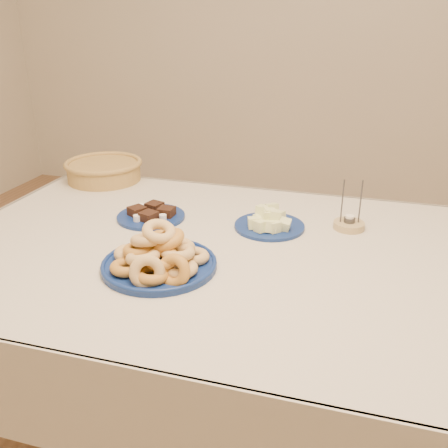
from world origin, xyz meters
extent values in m
plane|color=brown|center=(0.00, 0.00, 0.00)|extent=(5.00, 5.00, 0.00)
cube|color=beige|center=(0.00, 2.50, 1.35)|extent=(5.00, 0.02, 2.70)
cylinder|color=brown|center=(-0.70, 0.40, 0.36)|extent=(0.06, 0.06, 0.72)
cube|color=beige|center=(0.00, 0.00, 0.74)|extent=(1.70, 1.10, 0.02)
cube|color=beige|center=(0.00, 0.55, 0.61)|extent=(1.70, 0.01, 0.28)
cube|color=beige|center=(0.00, -0.55, 0.61)|extent=(1.70, 0.01, 0.28)
cylinder|color=navy|center=(-0.15, -0.16, 0.76)|extent=(0.38, 0.38, 0.02)
torus|color=navy|center=(-0.15, -0.16, 0.77)|extent=(0.38, 0.38, 0.01)
torus|color=tan|center=(-0.06, -0.12, 0.78)|extent=(0.12, 0.13, 0.03)
torus|color=#A06824|center=(-0.13, -0.08, 0.78)|extent=(0.12, 0.12, 0.03)
torus|color=#A06824|center=(-0.20, -0.09, 0.78)|extent=(0.11, 0.12, 0.03)
torus|color=tan|center=(-0.23, -0.16, 0.78)|extent=(0.10, 0.09, 0.04)
torus|color=#A06824|center=(-0.20, -0.23, 0.78)|extent=(0.10, 0.11, 0.03)
torus|color=#A06824|center=(-0.13, -0.25, 0.78)|extent=(0.13, 0.13, 0.03)
torus|color=tan|center=(-0.07, -0.20, 0.78)|extent=(0.10, 0.10, 0.03)
torus|color=tan|center=(-0.11, -0.12, 0.81)|extent=(0.13, 0.13, 0.05)
torus|color=#A06824|center=(-0.15, -0.11, 0.81)|extent=(0.09, 0.09, 0.05)
torus|color=tan|center=(-0.19, -0.13, 0.81)|extent=(0.10, 0.11, 0.04)
torus|color=#A06824|center=(-0.19, -0.18, 0.81)|extent=(0.12, 0.12, 0.04)
torus|color=tan|center=(-0.17, -0.22, 0.81)|extent=(0.13, 0.13, 0.05)
torus|color=#A06824|center=(-0.12, -0.21, 0.81)|extent=(0.10, 0.11, 0.04)
torus|color=tan|center=(-0.09, -0.17, 0.81)|extent=(0.12, 0.12, 0.04)
torus|color=#A06824|center=(-0.12, -0.15, 0.83)|extent=(0.12, 0.12, 0.06)
torus|color=tan|center=(-0.17, -0.17, 0.83)|extent=(0.12, 0.12, 0.05)
torus|color=tan|center=(-0.14, -0.16, 0.86)|extent=(0.13, 0.13, 0.05)
torus|color=tan|center=(-0.13, -0.27, 0.79)|extent=(0.10, 0.09, 0.09)
torus|color=#A06824|center=(-0.07, -0.24, 0.79)|extent=(0.10, 0.07, 0.09)
cylinder|color=navy|center=(0.08, 0.19, 0.76)|extent=(0.24, 0.24, 0.01)
cube|color=#DFEF97|center=(0.10, 0.14, 0.78)|extent=(0.05, 0.05, 0.03)
cube|color=#DFEF97|center=(0.10, 0.16, 0.80)|extent=(0.05, 0.05, 0.04)
cube|color=#DFEF97|center=(0.06, 0.13, 0.78)|extent=(0.05, 0.05, 0.04)
cube|color=#DFEF97|center=(0.08, 0.16, 0.80)|extent=(0.04, 0.05, 0.04)
cube|color=#DFEF97|center=(0.11, 0.16, 0.78)|extent=(0.05, 0.05, 0.05)
cube|color=#DFEF97|center=(0.09, 0.13, 0.78)|extent=(0.04, 0.04, 0.04)
cube|color=#DFEF97|center=(0.08, 0.17, 0.80)|extent=(0.05, 0.05, 0.04)
cube|color=#DFEF97|center=(0.08, 0.21, 0.80)|extent=(0.05, 0.05, 0.04)
cube|color=#DFEF97|center=(0.10, 0.22, 0.78)|extent=(0.05, 0.05, 0.04)
cube|color=#DFEF97|center=(0.05, 0.17, 0.78)|extent=(0.05, 0.05, 0.04)
cube|color=#DFEF97|center=(0.13, 0.16, 0.78)|extent=(0.04, 0.04, 0.05)
cube|color=#DFEF97|center=(0.04, 0.15, 0.78)|extent=(0.05, 0.05, 0.04)
cube|color=#DFEF97|center=(0.06, 0.19, 0.80)|extent=(0.04, 0.05, 0.04)
cylinder|color=navy|center=(-0.31, 0.15, 0.76)|extent=(0.29, 0.29, 0.01)
cube|color=black|center=(-0.36, 0.14, 0.78)|extent=(0.07, 0.07, 0.03)
cube|color=black|center=(-0.30, 0.11, 0.78)|extent=(0.06, 0.06, 0.03)
cube|color=black|center=(-0.32, 0.19, 0.78)|extent=(0.06, 0.06, 0.03)
cube|color=black|center=(-0.26, 0.16, 0.78)|extent=(0.05, 0.05, 0.03)
cylinder|color=white|center=(-0.37, 0.19, 0.77)|extent=(0.03, 0.03, 0.02)
cylinder|color=white|center=(-0.33, 0.10, 0.77)|extent=(0.03, 0.03, 0.02)
cylinder|color=white|center=(-0.26, 0.12, 0.77)|extent=(0.03, 0.03, 0.02)
cylinder|color=olive|center=(-0.66, 0.47, 0.78)|extent=(0.38, 0.38, 0.07)
torus|color=olive|center=(-0.66, 0.47, 0.82)|extent=(0.41, 0.41, 0.02)
cylinder|color=tan|center=(0.32, 0.25, 0.76)|extent=(0.11, 0.11, 0.02)
cylinder|color=#424248|center=(0.32, 0.25, 0.78)|extent=(0.04, 0.04, 0.01)
cylinder|color=white|center=(0.32, 0.25, 0.79)|extent=(0.03, 0.03, 0.01)
cylinder|color=#424248|center=(0.29, 0.25, 0.84)|extent=(0.01, 0.01, 0.14)
cylinder|color=#424248|center=(0.35, 0.26, 0.84)|extent=(0.01, 0.01, 0.14)
camera|label=1|loc=(0.35, -1.24, 1.38)|focal=40.00mm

